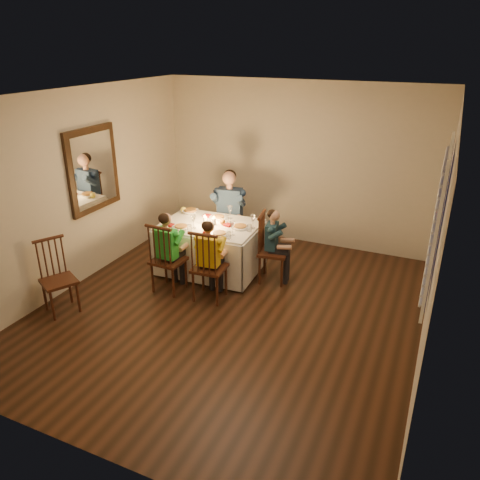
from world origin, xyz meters
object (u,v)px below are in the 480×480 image
at_px(dining_table, 210,238).
at_px(chair_near_right, 210,298).
at_px(child_green, 170,289).
at_px(child_yellow, 210,298).
at_px(chair_near_left, 170,289).
at_px(chair_adult, 230,250).
at_px(child_teal, 273,280).
at_px(adult, 230,250).
at_px(chair_end, 273,280).
at_px(serving_bowl, 191,212).
at_px(chair_extra, 64,311).

bearing_deg(dining_table, chair_near_right, -65.96).
xyz_separation_m(child_green, child_yellow, (0.60, 0.03, 0.00)).
distance_m(dining_table, chair_near_left, 0.94).
relative_size(chair_adult, child_teal, 0.94).
bearing_deg(child_teal, adult, 47.09).
bearing_deg(chair_end, serving_bowl, 73.30).
height_order(dining_table, chair_adult, dining_table).
xyz_separation_m(chair_end, chair_extra, (-2.11, -1.85, 0.00)).
bearing_deg(serving_bowl, child_teal, -7.62).
xyz_separation_m(chair_extra, child_yellow, (1.53, 1.04, 0.00)).
relative_size(child_green, serving_bowl, 4.85).
height_order(chair_adult, chair_extra, chair_adult).
xyz_separation_m(adult, child_yellow, (0.41, -1.47, 0.00)).
bearing_deg(chair_adult, child_yellow, -84.51).
xyz_separation_m(chair_near_left, child_green, (0.00, 0.00, 0.00)).
distance_m(adult, child_yellow, 1.53).
relative_size(chair_end, serving_bowl, 4.32).
bearing_deg(child_teal, chair_near_left, 116.26).
relative_size(dining_table, adult, 1.09).
distance_m(dining_table, serving_bowl, 0.59).
distance_m(dining_table, child_teal, 1.08).
bearing_deg(chair_extra, chair_adult, 4.06).
height_order(chair_extra, child_yellow, child_yellow).
xyz_separation_m(chair_near_left, adult, (0.19, 1.50, 0.00)).
bearing_deg(child_yellow, child_teal, -130.10).
distance_m(chair_near_right, child_teal, 0.99).
xyz_separation_m(chair_near_left, child_teal, (1.18, 0.83, 0.00)).
height_order(chair_end, adult, adult).
relative_size(chair_end, child_teal, 0.94).
distance_m(chair_near_left, chair_extra, 1.38).
bearing_deg(child_teal, chair_end, -0.00).
bearing_deg(dining_table, adult, 91.02).
xyz_separation_m(dining_table, adult, (-0.05, 0.74, -0.52)).
height_order(chair_near_right, adult, adult).
relative_size(chair_near_right, serving_bowl, 4.32).
bearing_deg(chair_end, chair_adult, 47.09).
bearing_deg(adult, chair_near_left, -107.40).
relative_size(chair_extra, adult, 0.72).
bearing_deg(child_green, child_teal, -142.85).
relative_size(chair_extra, child_yellow, 0.86).
height_order(chair_near_left, chair_end, same).
bearing_deg(chair_adult, child_green, -107.40).
bearing_deg(chair_extra, child_green, -14.35).
height_order(chair_adult, chair_near_left, same).
height_order(chair_near_left, child_teal, child_teal).
height_order(adult, child_yellow, adult).
xyz_separation_m(chair_near_left, chair_near_right, (0.60, 0.03, 0.00)).
distance_m(chair_near_right, child_green, 0.60).
distance_m(adult, serving_bowl, 0.99).
bearing_deg(dining_table, child_green, -110.13).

